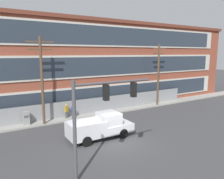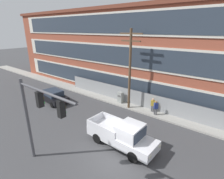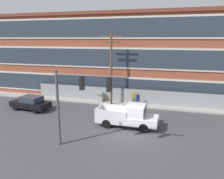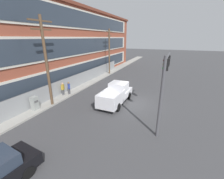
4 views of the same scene
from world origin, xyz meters
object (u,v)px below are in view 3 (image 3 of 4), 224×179
(utility_pole_near_corner, at_px, (111,66))
(pedestrian_by_fence, at_px, (133,97))
(pedestrian_near_cabinet, at_px, (137,99))
(sedan_black, at_px, (31,103))
(traffic_signal_mast, at_px, (76,94))
(pickup_truck_white, at_px, (129,116))
(electrical_cabinet, at_px, (100,97))

(utility_pole_near_corner, relative_size, pedestrian_by_fence, 5.07)
(pedestrian_near_cabinet, bearing_deg, utility_pole_near_corner, -175.79)
(sedan_black, bearing_deg, traffic_signal_mast, -36.92)
(traffic_signal_mast, relative_size, utility_pole_near_corner, 0.66)
(utility_pole_near_corner, bearing_deg, sedan_black, -153.61)
(sedan_black, xyz_separation_m, pedestrian_near_cabinet, (11.34, 4.31, 0.17))
(sedan_black, bearing_deg, utility_pole_near_corner, 26.39)
(traffic_signal_mast, xyz_separation_m, sedan_black, (-8.71, 6.54, -3.22))
(traffic_signal_mast, xyz_separation_m, pedestrian_by_fence, (2.08, 11.30, -3.05))
(pickup_truck_white, height_order, utility_pole_near_corner, utility_pole_near_corner)
(pedestrian_near_cabinet, bearing_deg, pedestrian_by_fence, 140.80)
(electrical_cabinet, distance_m, pedestrian_by_fence, 4.13)
(utility_pole_near_corner, relative_size, pedestrian_near_cabinet, 5.07)
(electrical_cabinet, bearing_deg, pickup_truck_white, -53.00)
(traffic_signal_mast, xyz_separation_m, pedestrian_near_cabinet, (2.63, 10.85, -3.05))
(sedan_black, bearing_deg, electrical_cabinet, 34.97)
(utility_pole_near_corner, xyz_separation_m, electrical_cabinet, (-1.56, 0.58, -4.03))
(electrical_cabinet, xyz_separation_m, pedestrian_near_cabinet, (4.68, -0.35, 0.24))
(traffic_signal_mast, distance_m, electrical_cabinet, 11.85)
(pickup_truck_white, relative_size, electrical_cabinet, 3.83)
(electrical_cabinet, bearing_deg, traffic_signal_mast, -79.67)
(pickup_truck_white, distance_m, utility_pole_near_corner, 7.70)
(sedan_black, distance_m, electrical_cabinet, 8.13)
(traffic_signal_mast, relative_size, pickup_truck_white, 1.01)
(pickup_truck_white, xyz_separation_m, electrical_cabinet, (-4.84, 6.43, -0.24))
(utility_pole_near_corner, xyz_separation_m, pedestrian_near_cabinet, (3.11, 0.23, -3.79))
(traffic_signal_mast, bearing_deg, pedestrian_by_fence, 79.57)
(sedan_black, bearing_deg, pedestrian_near_cabinet, 20.82)
(electrical_cabinet, height_order, pedestrian_by_fence, pedestrian_by_fence)
(utility_pole_near_corner, bearing_deg, pedestrian_by_fence, 14.88)
(electrical_cabinet, bearing_deg, pedestrian_by_fence, 1.41)
(pedestrian_by_fence, bearing_deg, utility_pole_near_corner, -165.12)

